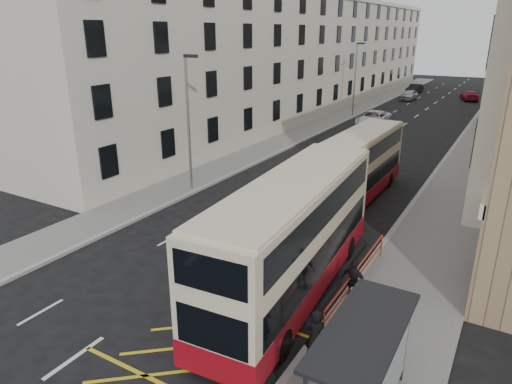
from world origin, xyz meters
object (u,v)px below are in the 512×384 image
Objects in this scene: double_decker_rear at (359,166)px; white_van at (373,118)px; pedestrian_mid at (375,354)px; street_lamp_far at (355,75)px; double_decker_front at (293,237)px; street_lamp_near at (189,116)px; pedestrian_near at (316,337)px; car_silver at (409,95)px; car_red at (469,96)px; pedestrian_far at (354,281)px; car_dark at (415,89)px; bus_shelter at (363,364)px.

white_van is (-5.64, 22.04, -1.25)m from double_decker_rear.
double_decker_rear is 6.33× the size of pedestrian_mid.
double_decker_front is at bearing -74.39° from street_lamp_far.
street_lamp_near is 17.06m from pedestrian_near.
car_red is (7.47, 3.99, -0.04)m from car_silver.
white_van is at bearing 82.06° from street_lamp_near.
car_silver is (2.54, 46.72, -3.92)m from street_lamp_near.
double_decker_rear reaches higher than car_silver.
car_silver is 8.47m from car_red.
pedestrian_far is at bearing -71.05° from street_lamp_far.
double_decker_rear is 1.82× the size of white_van.
street_lamp_near is at bearing -20.72° from pedestrian_far.
pedestrian_far is at bearing -72.61° from white_van.
car_dark is at bearing 112.70° from pedestrian_mid.
street_lamp_near reaches higher than car_red.
pedestrian_mid reaches higher than car_silver.
pedestrian_mid is at bearing -40.84° from double_decker_front.
double_decker_front is 63.01m from car_dark.
double_decker_front is 33.93m from white_van.
street_lamp_near reaches higher than car_silver.
pedestrian_near is 1.14× the size of pedestrian_mid.
pedestrian_mid is 61.26m from car_red.
car_dark is at bearing -44.15° from car_red.
car_silver is at bearing 86.89° from street_lamp_near.
pedestrian_far reaches higher than car_red.
car_red is at bearing 105.69° from pedestrian_mid.
street_lamp_near reaches higher than white_van.
street_lamp_near is at bearing -96.01° from white_van.
pedestrian_near is 0.33× the size of white_van.
white_van is 25.65m from car_red.
street_lamp_far reaches higher than pedestrian_far.
street_lamp_near is 55.20m from car_dark.
street_lamp_far is 17.36m from car_silver.
street_lamp_far reaches higher than white_van.
car_silver is 0.91× the size of car_red.
double_decker_rear is 14.97m from pedestrian_near.
car_silver is (-6.71, 42.89, -1.29)m from double_decker_rear.
bus_shelter is 44.94m from street_lamp_far.
pedestrian_far is (12.70, -6.99, -3.66)m from street_lamp_near.
pedestrian_far reaches higher than car_silver.
pedestrian_far is 0.36× the size of car_red.
pedestrian_near is at bearing 75.47° from car_red.
car_silver is at bearing -75.10° from car_dark.
car_red is at bearing 64.21° from street_lamp_far.
street_lamp_far is at bearing 121.23° from pedestrian_mid.
car_red is at bearing 78.83° from street_lamp_near.
bus_shelter is 39.87m from white_van.
double_decker_front is 2.65m from pedestrian_far.
pedestrian_mid is at bearing -69.11° from double_decker_rear.
double_decker_rear is (9.25, -26.16, -2.63)m from street_lamp_far.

